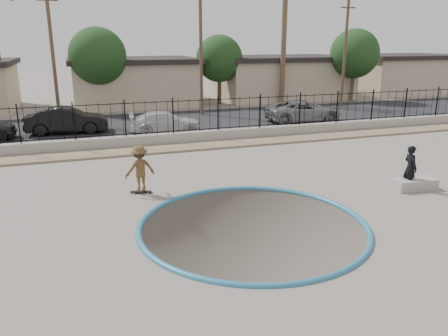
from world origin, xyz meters
TOP-DOWN VIEW (x-y plane):
  - ground at (0.00, 12.00)m, footprint 120.00×120.00m
  - bowl_pit at (0.00, -1.00)m, footprint 6.84×6.84m
  - coping_ring at (0.00, -1.00)m, footprint 7.04×7.04m
  - rock_strip at (0.00, 9.20)m, footprint 42.00×1.60m
  - retaining_wall at (0.00, 10.30)m, footprint 42.00×0.45m
  - fence at (0.00, 10.30)m, footprint 40.00×0.04m
  - street at (0.00, 17.00)m, footprint 90.00×8.00m
  - house_center at (0.00, 26.50)m, footprint 10.60×8.60m
  - house_east at (14.00, 26.50)m, footprint 12.60×8.60m
  - house_east_far at (28.00, 26.50)m, footprint 11.60×8.60m
  - palm_right at (12.00, 22.00)m, footprint 2.30×2.30m
  - utility_pole_left at (-6.00, 19.00)m, footprint 1.70×0.24m
  - utility_pole_mid at (4.00, 19.00)m, footprint 1.70×0.24m
  - utility_pole_right at (16.00, 19.00)m, footprint 1.70×0.24m
  - street_tree_left at (-3.00, 23.00)m, footprint 4.32×4.32m
  - street_tree_mid at (7.00, 24.00)m, footprint 3.96×3.96m
  - street_tree_right at (19.00, 22.00)m, footprint 4.32×4.32m
  - skater at (-2.80, 3.00)m, footprint 1.20×0.85m
  - skateboard at (-2.80, 3.00)m, footprint 0.81×0.39m
  - videographer at (6.86, 0.32)m, footprint 0.42×0.62m
  - concrete_ledge at (7.05, 0.21)m, footprint 1.66×0.84m
  - car_b at (-5.44, 15.00)m, footprint 4.81×1.98m
  - car_c at (0.18, 13.40)m, footprint 4.40×2.05m
  - car_d at (9.76, 13.96)m, footprint 5.29×2.63m

SIDE VIEW (x-z plane):
  - ground at x=0.00m, z-range -2.20..0.00m
  - bowl_pit at x=0.00m, z-range -0.90..0.90m
  - coping_ring at x=0.00m, z-range -0.10..0.10m
  - street at x=0.00m, z-range 0.00..0.04m
  - rock_strip at x=0.00m, z-range 0.00..0.11m
  - skateboard at x=-2.80m, z-range 0.02..0.09m
  - concrete_ledge at x=7.05m, z-range 0.00..0.40m
  - retaining_wall at x=0.00m, z-range 0.00..0.60m
  - car_c at x=0.18m, z-range 0.04..1.28m
  - car_d at x=9.76m, z-range 0.04..1.48m
  - car_b at x=-5.44m, z-range 0.04..1.58m
  - videographer at x=6.86m, z-range 0.00..1.67m
  - skater at x=-2.80m, z-range 0.00..1.69m
  - fence at x=0.00m, z-range 0.60..2.40m
  - house_east at x=14.00m, z-range 0.02..3.92m
  - house_east_far at x=28.00m, z-range 0.02..3.92m
  - house_center at x=0.00m, z-range 0.02..3.92m
  - street_tree_mid at x=7.00m, z-range 0.92..6.75m
  - street_tree_left at x=-3.00m, z-range 1.01..7.37m
  - street_tree_right at x=19.00m, z-range 1.01..7.37m
  - utility_pole_left at x=-6.00m, z-range 0.20..9.20m
  - utility_pole_right at x=16.00m, z-range 0.20..9.20m
  - utility_pole_mid at x=4.00m, z-range 0.21..9.71m
  - palm_right at x=12.00m, z-range 2.18..12.48m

